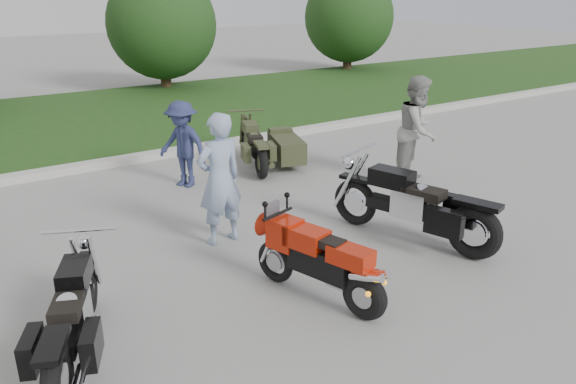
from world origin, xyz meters
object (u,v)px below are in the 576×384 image
person_grey (417,130)px  person_stripe (220,179)px  sportbike_red (320,260)px  person_denim (183,144)px  cruiser_sidecar (273,148)px  cruiser_right (418,209)px  cruiser_left (72,322)px

person_grey → person_stripe: bearing=158.4°
sportbike_red → person_denim: size_ratio=1.15×
cruiser_sidecar → cruiser_right: bearing=-73.7°
cruiser_left → person_grey: size_ratio=1.07×
cruiser_right → cruiser_sidecar: size_ratio=1.20×
cruiser_left → person_denim: 5.07m
cruiser_right → person_denim: (-1.74, 4.01, 0.27)m
sportbike_red → person_stripe: 2.08m
sportbike_red → person_denim: (0.33, 4.50, 0.27)m
cruiser_right → person_stripe: bearing=128.3°
cruiser_sidecar → person_grey: (1.70, -2.19, 0.58)m
person_stripe → sportbike_red: bearing=92.0°
cruiser_sidecar → person_denim: bearing=-158.3°
cruiser_right → sportbike_red: bearing=175.8°
cruiser_right → cruiser_sidecar: (0.20, 4.10, -0.12)m
person_stripe → person_grey: (4.17, 0.37, 0.04)m
cruiser_right → person_stripe: 2.78m
cruiser_left → cruiser_sidecar: bearing=64.5°
cruiser_right → person_stripe: person_stripe is taller
cruiser_left → cruiser_right: (4.68, 0.10, 0.07)m
sportbike_red → person_denim: person_denim is taller
cruiser_right → person_grey: bearing=27.5°
cruiser_right → person_denim: person_denim is taller
cruiser_right → person_stripe: size_ratio=1.34×
cruiser_right → person_denim: 4.38m
cruiser_left → cruiser_right: cruiser_right is taller
sportbike_red → person_grey: person_grey is taller
sportbike_red → cruiser_sidecar: 5.12m
sportbike_red → cruiser_right: bearing=-2.7°
cruiser_left → person_stripe: 2.96m
person_grey → sportbike_red: bearing=-175.5°
person_grey → person_denim: size_ratio=1.25×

